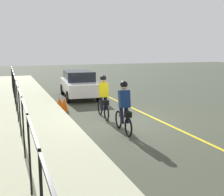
% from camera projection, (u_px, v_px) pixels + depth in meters
% --- Properties ---
extents(ground_plane, '(80.00, 80.00, 0.00)m').
position_uv_depth(ground_plane, '(120.00, 122.00, 10.94)').
color(ground_plane, '#3F4436').
extents(lane_line_centre, '(36.00, 0.12, 0.01)m').
position_uv_depth(lane_line_centre, '(156.00, 119.00, 11.50)').
color(lane_line_centre, yellow).
rests_on(lane_line_centre, ground).
extents(sidewalk, '(40.00, 3.20, 0.15)m').
position_uv_depth(sidewalk, '(32.00, 129.00, 9.73)').
color(sidewalk, '#B0B393').
rests_on(sidewalk, ground).
extents(iron_fence, '(19.08, 0.04, 1.60)m').
position_uv_depth(iron_fence, '(17.00, 91.00, 10.29)').
color(iron_fence, black).
rests_on(iron_fence, sidewalk).
extents(cyclist_lead, '(1.71, 0.38, 1.83)m').
position_uv_depth(cyclist_lead, '(104.00, 97.00, 11.45)').
color(cyclist_lead, black).
rests_on(cyclist_lead, ground).
extents(cyclist_follow, '(1.71, 0.38, 1.83)m').
position_uv_depth(cyclist_follow, '(124.00, 107.00, 9.42)').
color(cyclist_follow, black).
rests_on(cyclist_follow, ground).
extents(parked_sedan_rear, '(4.54, 2.22, 1.58)m').
position_uv_depth(parked_sedan_rear, '(79.00, 84.00, 16.49)').
color(parked_sedan_rear, white).
rests_on(parked_sedan_rear, ground).
extents(traffic_cone_near, '(0.36, 0.36, 0.46)m').
position_uv_depth(traffic_cone_near, '(59.00, 102.00, 14.02)').
color(traffic_cone_near, '#EC5707').
rests_on(traffic_cone_near, ground).
extents(traffic_cone_far, '(0.36, 0.36, 0.63)m').
position_uv_depth(traffic_cone_far, '(64.00, 104.00, 12.97)').
color(traffic_cone_far, '#EE4F05').
rests_on(traffic_cone_far, ground).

